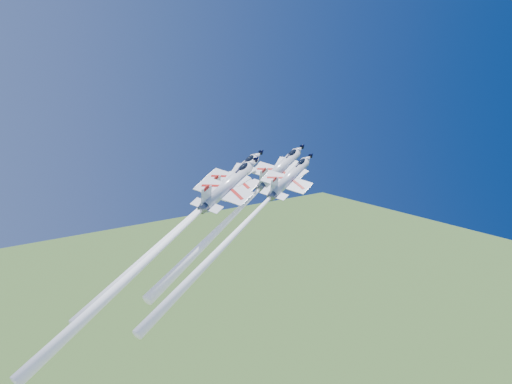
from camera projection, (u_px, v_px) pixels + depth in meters
jet_lead at (241, 207)px, 103.72m from camera, size 35.32×16.36×30.24m
jet_left at (189, 219)px, 101.82m from camera, size 37.70×17.45×32.45m
jet_right at (244, 225)px, 93.22m from camera, size 34.71×16.00×31.45m
jet_slot at (167, 242)px, 90.81m from camera, size 40.24×18.56×36.15m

